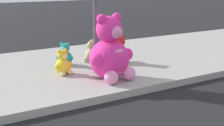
{
  "coord_description": "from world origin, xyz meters",
  "views": [
    {
      "loc": [
        -2.28,
        -1.82,
        2.2
      ],
      "look_at": [
        0.94,
        3.6,
        0.55
      ],
      "focal_mm": 51.76,
      "sensor_mm": 36.0,
      "label": 1
    }
  ],
  "objects": [
    {
      "name": "plush_teal",
      "position": [
        0.64,
        5.32,
        0.37
      ],
      "size": [
        0.4,
        0.4,
        0.56
      ],
      "color": "teal",
      "rests_on": "sidewalk"
    },
    {
      "name": "plush_yellow",
      "position": [
        0.3,
        4.63,
        0.38
      ],
      "size": [
        0.43,
        0.39,
        0.56
      ],
      "color": "yellow",
      "rests_on": "sidewalk"
    },
    {
      "name": "plush_red",
      "position": [
        1.91,
        4.9,
        0.43
      ],
      "size": [
        0.52,
        0.5,
        0.7
      ],
      "color": "red",
      "rests_on": "sidewalk"
    },
    {
      "name": "plush_tan",
      "position": [
        1.35,
        5.34,
        0.37
      ],
      "size": [
        0.4,
        0.39,
        0.56
      ],
      "color": "tan",
      "rests_on": "sidewalk"
    },
    {
      "name": "sidewalk",
      "position": [
        0.0,
        5.2,
        0.07
      ],
      "size": [
        28.0,
        4.4,
        0.15
      ],
      "primitive_type": "cube",
      "color": "#9E9B93",
      "rests_on": "ground_plane"
    },
    {
      "name": "plush_pink_large",
      "position": [
        1.03,
        3.81,
        0.7
      ],
      "size": [
        1.05,
        0.95,
        1.37
      ],
      "color": "#F22D93",
      "rests_on": "sidewalk"
    }
  ]
}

